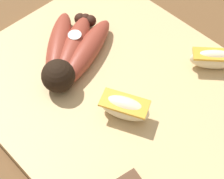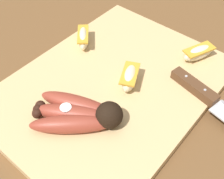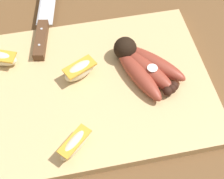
# 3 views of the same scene
# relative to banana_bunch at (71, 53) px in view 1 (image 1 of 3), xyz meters

# --- Properties ---
(ground_plane) EXTENTS (6.00, 6.00, 0.00)m
(ground_plane) POSITION_rel_banana_bunch_xyz_m (-0.12, -0.03, -0.04)
(ground_plane) COLOR brown
(cutting_board) EXTENTS (0.45, 0.34, 0.02)m
(cutting_board) POSITION_rel_banana_bunch_xyz_m (-0.10, -0.01, -0.03)
(cutting_board) COLOR tan
(cutting_board) RESTS_ON ground_plane
(banana_bunch) EXTENTS (0.14, 0.16, 0.05)m
(banana_bunch) POSITION_rel_banana_bunch_xyz_m (0.00, 0.00, 0.00)
(banana_bunch) COLOR black
(banana_bunch) RESTS_ON cutting_board
(apple_wedge_near) EXTENTS (0.07, 0.06, 0.03)m
(apple_wedge_near) POSITION_rel_banana_bunch_xyz_m (-0.15, -0.14, 0.00)
(apple_wedge_near) COLOR beige
(apple_wedge_near) RESTS_ON cutting_board
(apple_wedge_far) EXTENTS (0.07, 0.05, 0.03)m
(apple_wedge_far) POSITION_rel_banana_bunch_xyz_m (-0.12, 0.01, 0.00)
(apple_wedge_far) COLOR beige
(apple_wedge_far) RESTS_ON cutting_board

